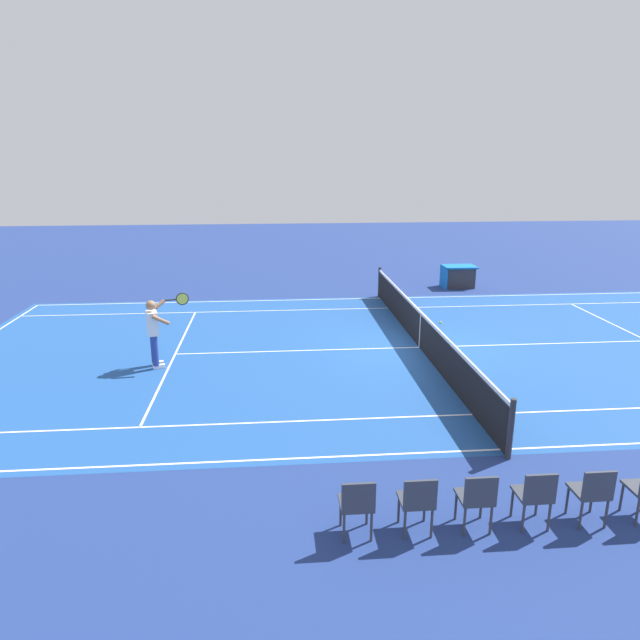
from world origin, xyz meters
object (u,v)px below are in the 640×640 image
(tennis_ball, at_px, (440,322))
(spectator_chair_3, at_px, (477,497))
(spectator_chair_1, at_px, (593,491))
(spectator_chair_5, at_px, (357,503))
(spectator_chair_2, at_px, (535,494))
(equipment_cart_tarped, at_px, (458,276))
(spectator_chair_4, at_px, (417,500))
(tennis_net, at_px, (420,330))
(tennis_player_near, at_px, (154,330))

(tennis_ball, relative_size, spectator_chair_3, 0.08)
(spectator_chair_1, bearing_deg, spectator_chair_5, 0.00)
(tennis_ball, xyz_separation_m, spectator_chair_2, (1.64, 9.78, 0.49))
(tennis_ball, xyz_separation_m, equipment_cart_tarped, (-2.10, -4.84, 0.40))
(spectator_chair_3, height_order, spectator_chair_4, same)
(spectator_chair_3, bearing_deg, spectator_chair_4, 0.00)
(tennis_net, height_order, spectator_chair_2, tennis_net)
(tennis_player_near, xyz_separation_m, spectator_chair_2, (-6.26, 6.73, -0.41))
(tennis_net, relative_size, spectator_chair_2, 13.30)
(spectator_chair_3, bearing_deg, spectator_chair_2, 180.00)
(spectator_chair_4, relative_size, equipment_cart_tarped, 0.70)
(tennis_net, bearing_deg, equipment_cart_tarped, -115.30)
(spectator_chair_1, bearing_deg, equipment_cart_tarped, -101.36)
(equipment_cart_tarped, bearing_deg, tennis_player_near, 38.26)
(tennis_net, xyz_separation_m, equipment_cart_tarped, (-3.32, -7.02, -0.05))
(spectator_chair_5, bearing_deg, tennis_ball, -112.47)
(tennis_net, height_order, spectator_chair_1, tennis_net)
(spectator_chair_4, height_order, equipment_cart_tarped, spectator_chair_4)
(spectator_chair_3, distance_m, spectator_chair_4, 0.80)
(spectator_chair_3, bearing_deg, tennis_player_near, -50.97)
(spectator_chair_1, bearing_deg, spectator_chair_3, 0.00)
(tennis_ball, distance_m, spectator_chair_5, 10.60)
(tennis_net, distance_m, tennis_ball, 2.54)
(spectator_chair_2, distance_m, spectator_chair_3, 0.80)
(spectator_chair_5, bearing_deg, spectator_chair_4, 180.00)
(spectator_chair_1, distance_m, spectator_chair_5, 3.21)
(tennis_player_near, bearing_deg, tennis_ball, -158.89)
(tennis_net, relative_size, spectator_chair_1, 13.30)
(tennis_net, xyz_separation_m, spectator_chair_2, (0.42, 7.60, 0.03))
(spectator_chair_2, bearing_deg, equipment_cart_tarped, -104.35)
(equipment_cart_tarped, bearing_deg, spectator_chair_2, 75.65)
(equipment_cart_tarped, bearing_deg, spectator_chair_3, 72.74)
(tennis_player_near, xyz_separation_m, spectator_chair_1, (-7.07, 6.73, -0.41))
(spectator_chair_1, relative_size, spectator_chair_4, 1.00)
(spectator_chair_2, height_order, equipment_cart_tarped, spectator_chair_2)
(spectator_chair_2, relative_size, equipment_cart_tarped, 0.70)
(tennis_net, distance_m, spectator_chair_3, 7.70)
(tennis_player_near, relative_size, tennis_ball, 25.71)
(tennis_player_near, bearing_deg, spectator_chair_5, 119.78)
(spectator_chair_1, xyz_separation_m, spectator_chair_5, (3.21, 0.00, 0.00))
(spectator_chair_3, height_order, spectator_chair_5, same)
(tennis_ball, height_order, spectator_chair_4, spectator_chair_4)
(tennis_ball, relative_size, spectator_chair_2, 0.08)
(spectator_chair_2, relative_size, spectator_chair_5, 1.00)
(spectator_chair_1, xyz_separation_m, spectator_chair_3, (1.61, 0.00, 0.00))
(tennis_ball, xyz_separation_m, spectator_chair_5, (4.05, 9.78, 0.49))
(tennis_ball, relative_size, spectator_chair_1, 0.08)
(tennis_net, height_order, spectator_chair_3, tennis_net)
(spectator_chair_4, bearing_deg, spectator_chair_2, 180.00)
(spectator_chair_2, xyz_separation_m, spectator_chair_3, (0.80, 0.00, 0.00))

